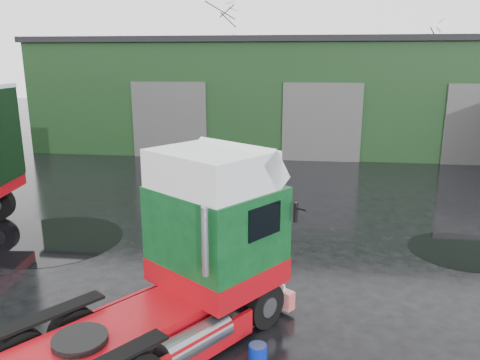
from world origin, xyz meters
name	(u,v)px	position (x,y,z in m)	size (l,w,h in m)	color
ground	(258,280)	(0.00, 0.00, 0.00)	(100.00, 100.00, 0.00)	black
warehouse	(318,92)	(2.00, 20.00, 3.16)	(32.40, 12.40, 6.30)	black
hero_tractor	(150,260)	(-1.62, -3.00, 1.78)	(2.43, 5.72, 3.55)	#0C411B
wash_bucket	(258,353)	(0.28, -3.07, 0.15)	(0.33, 0.33, 0.31)	#071D9B
tree_back_a	(220,64)	(-6.00, 30.00, 4.75)	(4.40, 4.40, 9.50)	black
tree_back_b	(414,77)	(10.00, 30.00, 3.75)	(4.40, 4.40, 7.50)	black
puddle_1	(461,251)	(5.44, 2.49, 0.00)	(2.82, 2.82, 0.01)	black
puddle_2	(52,240)	(-6.23, 1.84, 0.00)	(4.05, 4.05, 0.01)	black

